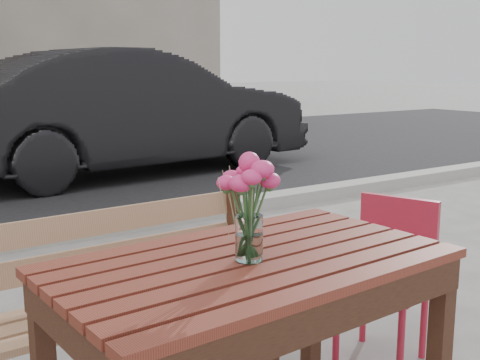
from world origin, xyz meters
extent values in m
cube|color=#9A9892|center=(0.00, 3.00, 0.06)|extent=(30.00, 0.25, 0.12)
cube|color=gray|center=(5.00, 15.00, 3.00)|extent=(7.00, 3.00, 6.00)
cube|color=#5C2318|center=(0.06, -0.11, 0.75)|extent=(1.28, 0.80, 0.03)
cube|color=black|center=(0.65, -0.39, 0.37)|extent=(0.07, 0.07, 0.74)
cube|color=black|center=(0.62, 0.23, 0.37)|extent=(0.07, 0.07, 0.74)
cube|color=#A37654|center=(-0.05, 0.54, 0.42)|extent=(1.33, 0.41, 0.03)
cube|color=#A37654|center=(-0.06, 0.74, 0.64)|extent=(1.32, 0.08, 0.36)
cube|color=black|center=(0.56, 0.42, 0.22)|extent=(0.05, 0.05, 0.43)
cube|color=black|center=(0.55, 0.72, 0.40)|extent=(0.05, 0.05, 0.80)
cube|color=#A51B30|center=(1.02, 0.20, 0.38)|extent=(0.48, 0.48, 0.04)
cube|color=#A51B30|center=(1.17, 0.26, 0.58)|extent=(0.17, 0.36, 0.36)
cylinder|color=#A51B30|center=(0.82, 0.29, 0.18)|extent=(0.03, 0.03, 0.36)
cylinder|color=#A51B30|center=(0.93, 0.01, 0.18)|extent=(0.03, 0.03, 0.36)
cylinder|color=#A51B30|center=(1.10, 0.40, 0.18)|extent=(0.03, 0.03, 0.36)
cylinder|color=#A51B30|center=(1.21, 0.12, 0.18)|extent=(0.03, 0.03, 0.36)
cylinder|color=white|center=(0.04, -0.13, 0.84)|extent=(0.09, 0.09, 0.14)
cylinder|color=#346532|center=(0.04, -0.13, 0.91)|extent=(0.05, 0.05, 0.29)
imported|color=black|center=(2.16, 5.55, 0.78)|extent=(4.84, 2.02, 1.56)
camera|label=1|loc=(-0.98, -1.59, 1.36)|focal=45.00mm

